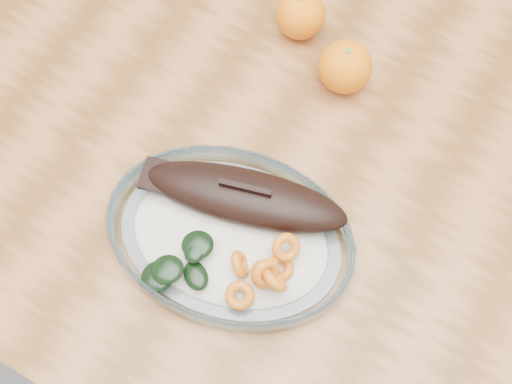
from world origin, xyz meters
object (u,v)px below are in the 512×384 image
dining_table (276,164)px  orange_left (345,67)px  plated_meal (231,233)px  orange_right (301,15)px

dining_table → orange_left: size_ratio=17.49×
plated_meal → orange_right: 0.31m
dining_table → orange_left: 0.17m
plated_meal → orange_left: plated_meal is taller
dining_table → plated_meal: (0.02, -0.16, 0.12)m
dining_table → orange_right: 0.20m
orange_left → orange_right: 0.10m
orange_left → orange_right: bearing=152.6°
plated_meal → orange_right: (-0.07, 0.30, 0.01)m
dining_table → plated_meal: size_ratio=1.97×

